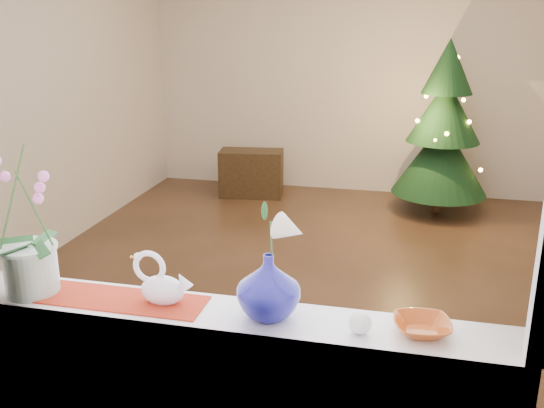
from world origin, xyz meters
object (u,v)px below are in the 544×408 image
(amber_dish, at_px, (422,328))
(side_table, at_px, (251,173))
(paperweight, at_px, (360,323))
(blue_vase, at_px, (268,281))
(xmas_tree, at_px, (443,128))
(orchid_pot, at_px, (24,214))
(swan, at_px, (162,279))

(amber_dish, bearing_deg, side_table, 112.21)
(paperweight, relative_size, amber_dish, 0.48)
(blue_vase, bearing_deg, amber_dish, 0.20)
(xmas_tree, bearing_deg, orchid_pot, -111.31)
(orchid_pot, distance_m, side_table, 4.50)
(paperweight, bearing_deg, xmas_tree, 84.47)
(blue_vase, distance_m, side_table, 4.61)
(swan, xyz_separation_m, side_table, (-0.85, 4.36, -0.76))
(swan, height_order, amber_dish, swan)
(swan, height_order, xmas_tree, xmas_tree)
(swan, xyz_separation_m, blue_vase, (0.40, -0.01, 0.04))
(blue_vase, bearing_deg, side_table, 105.99)
(paperweight, distance_m, amber_dish, 0.21)
(blue_vase, height_order, side_table, blue_vase)
(swan, distance_m, amber_dish, 0.94)
(orchid_pot, bearing_deg, xmas_tree, 68.69)
(blue_vase, xyz_separation_m, amber_dish, (0.53, 0.00, -0.11))
(swan, bearing_deg, xmas_tree, 88.17)
(paperweight, bearing_deg, amber_dish, 13.47)
(swan, bearing_deg, paperweight, 9.08)
(orchid_pot, bearing_deg, paperweight, -1.18)
(orchid_pot, xyz_separation_m, swan, (0.52, 0.03, -0.22))
(orchid_pot, height_order, xmas_tree, xmas_tree)
(swan, relative_size, side_table, 0.33)
(orchid_pot, relative_size, swan, 2.79)
(paperweight, bearing_deg, orchid_pot, 178.82)
(orchid_pot, distance_m, swan, 0.57)
(orchid_pot, xyz_separation_m, side_table, (-0.32, 4.38, -0.98))
(amber_dish, xyz_separation_m, xmas_tree, (0.21, 4.26, -0.08))
(swan, distance_m, side_table, 4.50)
(xmas_tree, bearing_deg, side_table, 177.17)
(paperweight, bearing_deg, swan, 175.83)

